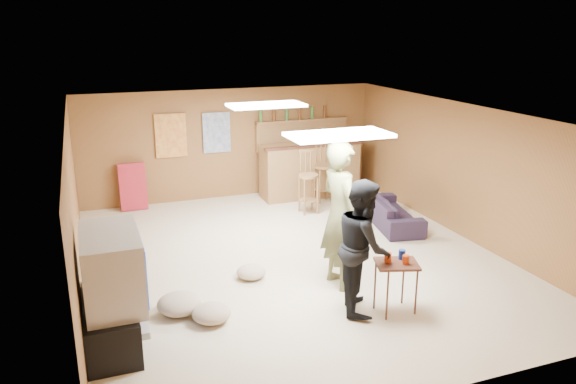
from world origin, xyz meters
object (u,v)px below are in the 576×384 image
object	(u,v)px
person_olive	(340,215)
person_black	(363,246)
tray_table	(395,287)
bar_counter	(310,170)
tv_body	(112,268)
sofa	(392,212)

from	to	relation	value
person_olive	person_black	bearing A→B (deg)	171.43
person_black	tray_table	size ratio (longest dim) A/B	2.55
bar_counter	person_black	xyz separation A→B (m)	(-1.25, -4.68, 0.28)
bar_counter	person_olive	size ratio (longest dim) A/B	1.00
tv_body	person_olive	size ratio (longest dim) A/B	0.55
tv_body	person_olive	world-z (taller)	person_olive
person_black	sofa	size ratio (longest dim) A/B	1.00
bar_counter	sofa	size ratio (longest dim) A/B	1.21
tv_body	tray_table	distance (m)	3.33
person_olive	sofa	xyz separation A→B (m)	(1.91, 1.83, -0.76)
person_black	sofa	distance (m)	3.25
person_olive	tray_table	xyz separation A→B (m)	(0.32, -0.94, -0.67)
sofa	tray_table	bearing A→B (deg)	161.04
person_olive	tray_table	world-z (taller)	person_olive
tv_body	person_black	distance (m)	2.91
tv_body	tray_table	xyz separation A→B (m)	(3.25, -0.46, -0.57)
tv_body	bar_counter	size ratio (longest dim) A/B	0.55
sofa	person_olive	bearing A→B (deg)	144.76
bar_counter	person_black	bearing A→B (deg)	-104.90
sofa	tray_table	xyz separation A→B (m)	(-1.59, -2.77, 0.08)
tv_body	bar_counter	bearing A→B (deg)	47.00
person_black	bar_counter	bearing A→B (deg)	5.93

